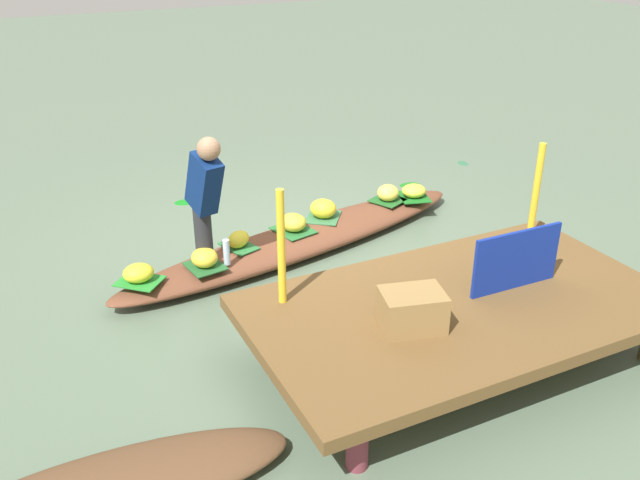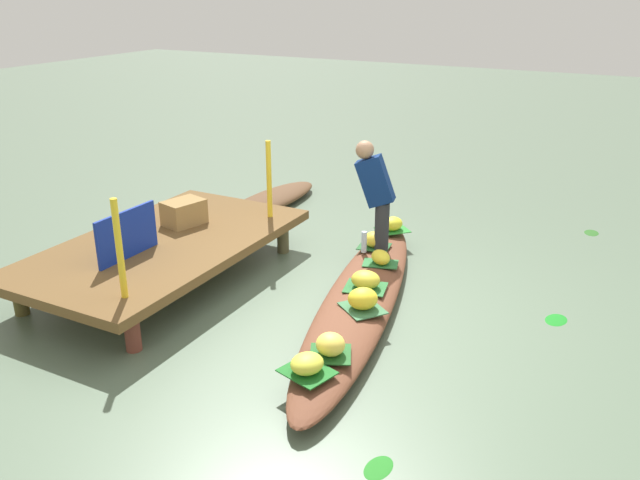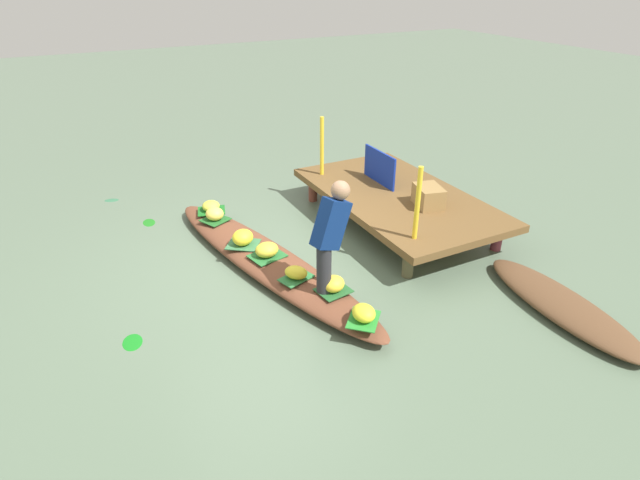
# 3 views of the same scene
# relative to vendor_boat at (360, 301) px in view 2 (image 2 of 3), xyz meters

# --- Properties ---
(canal_water) EXTENTS (40.00, 40.00, 0.00)m
(canal_water) POSITION_rel_vendor_boat_xyz_m (0.00, 0.00, -0.11)
(canal_water) COLOR #586C56
(canal_water) RESTS_ON ground
(dock_platform) EXTENTS (3.20, 1.80, 0.46)m
(dock_platform) POSITION_rel_vendor_boat_xyz_m (-0.32, 2.17, 0.29)
(dock_platform) COLOR brown
(dock_platform) RESTS_ON ground
(vendor_boat) EXTENTS (4.21, 1.57, 0.22)m
(vendor_boat) POSITION_rel_vendor_boat_xyz_m (0.00, 0.00, 0.00)
(vendor_boat) COLOR brown
(vendor_boat) RESTS_ON ground
(moored_boat) EXTENTS (2.12, 0.74, 0.19)m
(moored_boat) POSITION_rel_vendor_boat_xyz_m (2.34, 2.51, -0.02)
(moored_boat) COLOR brown
(moored_boat) RESTS_ON ground
(leaf_mat_0) EXTENTS (0.44, 0.44, 0.01)m
(leaf_mat_0) POSITION_rel_vendor_boat_xyz_m (-1.18, -0.28, 0.12)
(leaf_mat_0) COLOR #215B25
(leaf_mat_0) RESTS_ON vendor_boat
(banana_bunch_0) EXTENTS (0.35, 0.34, 0.18)m
(banana_bunch_0) POSITION_rel_vendor_boat_xyz_m (-1.18, -0.28, 0.20)
(banana_bunch_0) COLOR #F9D751
(banana_bunch_0) RESTS_ON vendor_boat
(leaf_mat_1) EXTENTS (0.34, 0.42, 0.01)m
(leaf_mat_1) POSITION_rel_vendor_boat_xyz_m (0.70, 0.08, 0.12)
(leaf_mat_1) COLOR #296B35
(leaf_mat_1) RESTS_ON vendor_boat
(banana_bunch_1) EXTENTS (0.32, 0.32, 0.15)m
(banana_bunch_1) POSITION_rel_vendor_boat_xyz_m (0.70, 0.08, 0.19)
(banana_bunch_1) COLOR yellow
(banana_bunch_1) RESTS_ON vendor_boat
(leaf_mat_2) EXTENTS (0.47, 0.47, 0.01)m
(leaf_mat_2) POSITION_rel_vendor_boat_xyz_m (1.71, 0.35, 0.12)
(leaf_mat_2) COLOR #28862F
(leaf_mat_2) RESTS_ON vendor_boat
(banana_bunch_2) EXTENTS (0.29, 0.25, 0.16)m
(banana_bunch_2) POSITION_rel_vendor_boat_xyz_m (1.71, 0.35, 0.20)
(banana_bunch_2) COLOR yellow
(banana_bunch_2) RESTS_ON vendor_boat
(leaf_mat_3) EXTENTS (0.41, 0.47, 0.01)m
(leaf_mat_3) POSITION_rel_vendor_boat_xyz_m (0.08, -0.02, 0.12)
(leaf_mat_3) COLOR #26662F
(leaf_mat_3) RESTS_ON vendor_boat
(banana_bunch_3) EXTENTS (0.28, 0.31, 0.17)m
(banana_bunch_3) POSITION_rel_vendor_boat_xyz_m (0.08, -0.02, 0.20)
(banana_bunch_3) COLOR gold
(banana_bunch_3) RESTS_ON vendor_boat
(leaf_mat_4) EXTENTS (0.50, 0.51, 0.01)m
(leaf_mat_4) POSITION_rel_vendor_boat_xyz_m (-0.33, -0.18, 0.12)
(leaf_mat_4) COLOR #376E43
(leaf_mat_4) RESTS_ON vendor_boat
(banana_bunch_4) EXTENTS (0.37, 0.38, 0.20)m
(banana_bunch_4) POSITION_rel_vendor_boat_xyz_m (-0.33, -0.18, 0.21)
(banana_bunch_4) COLOR yellow
(banana_bunch_4) RESTS_ON vendor_boat
(leaf_mat_5) EXTENTS (0.41, 0.46, 0.01)m
(leaf_mat_5) POSITION_rel_vendor_boat_xyz_m (-1.50, -0.24, 0.12)
(leaf_mat_5) COLOR #1A6520
(leaf_mat_5) RESTS_ON vendor_boat
(banana_bunch_5) EXTENTS (0.32, 0.30, 0.15)m
(banana_bunch_5) POSITION_rel_vendor_boat_xyz_m (-1.50, -0.24, 0.19)
(banana_bunch_5) COLOR yellow
(banana_bunch_5) RESTS_ON vendor_boat
(leaf_mat_6) EXTENTS (0.35, 0.39, 0.01)m
(leaf_mat_6) POSITION_rel_vendor_boat_xyz_m (1.12, 0.34, 0.12)
(leaf_mat_6) COLOR #235B2B
(leaf_mat_6) RESTS_ON vendor_boat
(banana_bunch_6) EXTENTS (0.29, 0.30, 0.17)m
(banana_bunch_6) POSITION_rel_vendor_boat_xyz_m (1.12, 0.34, 0.20)
(banana_bunch_6) COLOR yellow
(banana_bunch_6) RESTS_ON vendor_boat
(vendor_person) EXTENTS (0.27, 0.47, 1.23)m
(vendor_person) POSITION_rel_vendor_boat_xyz_m (1.06, 0.32, 0.81)
(vendor_person) COLOR #28282D
(vendor_person) RESTS_ON vendor_boat
(water_bottle) EXTENTS (0.06, 0.06, 0.24)m
(water_bottle) POSITION_rel_vendor_boat_xyz_m (0.92, 0.38, 0.23)
(water_bottle) COLOR silver
(water_bottle) RESTS_ON vendor_boat
(market_banner) EXTENTS (0.80, 0.04, 0.49)m
(market_banner) POSITION_rel_vendor_boat_xyz_m (-0.82, 2.17, 0.59)
(market_banner) COLOR navy
(market_banner) RESTS_ON dock_platform
(railing_post_west) EXTENTS (0.06, 0.06, 0.91)m
(railing_post_west) POSITION_rel_vendor_boat_xyz_m (-1.52, 1.57, 0.80)
(railing_post_west) COLOR yellow
(railing_post_west) RESTS_ON dock_platform
(railing_post_east) EXTENTS (0.06, 0.06, 0.91)m
(railing_post_east) POSITION_rel_vendor_boat_xyz_m (0.88, 1.57, 0.80)
(railing_post_east) COLOR yellow
(railing_post_east) RESTS_ON dock_platform
(produce_crate) EXTENTS (0.51, 0.42, 0.28)m
(produce_crate) POSITION_rel_vendor_boat_xyz_m (0.20, 2.30, 0.49)
(produce_crate) COLOR olive
(produce_crate) RESTS_ON dock_platform
(drifting_plant_0) EXTENTS (0.29, 0.20, 0.01)m
(drifting_plant_0) POSITION_rel_vendor_boat_xyz_m (-1.99, -1.06, -0.11)
(drifting_plant_0) COLOR #1E741C
(drifting_plant_0) RESTS_ON ground
(drifting_plant_1) EXTENTS (0.27, 0.20, 0.01)m
(drifting_plant_1) POSITION_rel_vendor_boat_xyz_m (3.38, -1.75, -0.11)
(drifting_plant_1) COLOR #255B1C
(drifting_plant_1) RESTS_ON ground
(drifting_plant_3) EXTENTS (0.31, 0.24, 0.01)m
(drifting_plant_3) POSITION_rel_vendor_boat_xyz_m (0.71, -1.75, -0.11)
(drifting_plant_3) COLOR #157C1C
(drifting_plant_3) RESTS_ON ground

